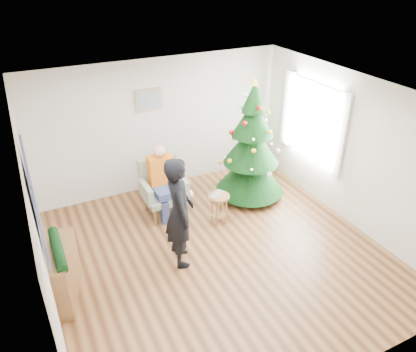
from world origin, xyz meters
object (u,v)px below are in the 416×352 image
christmas_tree (251,146)px  console (63,273)px  armchair (163,194)px  standing_man (179,212)px  stool (219,209)px

christmas_tree → console: 3.94m
armchair → standing_man: 1.51m
standing_man → console: bearing=102.4°
stool → console: 2.80m
christmas_tree → armchair: bearing=173.1°
christmas_tree → console: size_ratio=2.37×
standing_man → console: (-1.73, 0.00, -0.49)m
armchair → standing_man: (-0.24, -1.40, 0.52)m
christmas_tree → standing_man: christmas_tree is taller
christmas_tree → armchair: 1.86m
christmas_tree → stool: christmas_tree is taller
stool → armchair: size_ratio=0.55×
standing_man → console: size_ratio=1.78×
standing_man → armchair: bearing=2.7°
christmas_tree → stool: (-0.97, -0.56, -0.78)m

